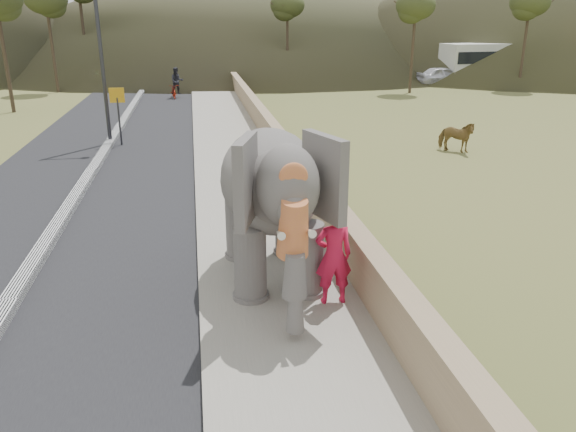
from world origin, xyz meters
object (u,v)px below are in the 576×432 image
Objects in this scene: elephant_and_man at (272,202)px; cow at (456,137)px; lamppost at (106,24)px; motorcyclist at (175,86)px.

cow is at bearing 49.46° from elephant_and_man.
lamppost is 14.72m from motorcyclist.
cow is (13.54, -3.80, -4.25)m from lamppost.
elephant_and_man is (-8.83, -10.32, 1.08)m from cow.
elephant_and_man is at bearing -71.56° from lamppost.
motorcyclist is (-2.57, 28.10, -0.92)m from elephant_and_man.
cow is 0.74× the size of motorcyclist.
lamppost is 1.83× the size of elephant_and_man.
cow is 13.63m from elephant_and_man.
elephant_and_man reaches higher than cow.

